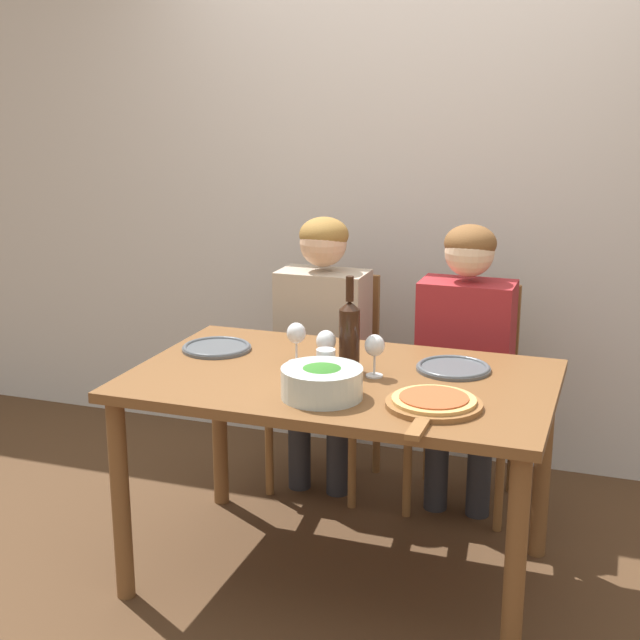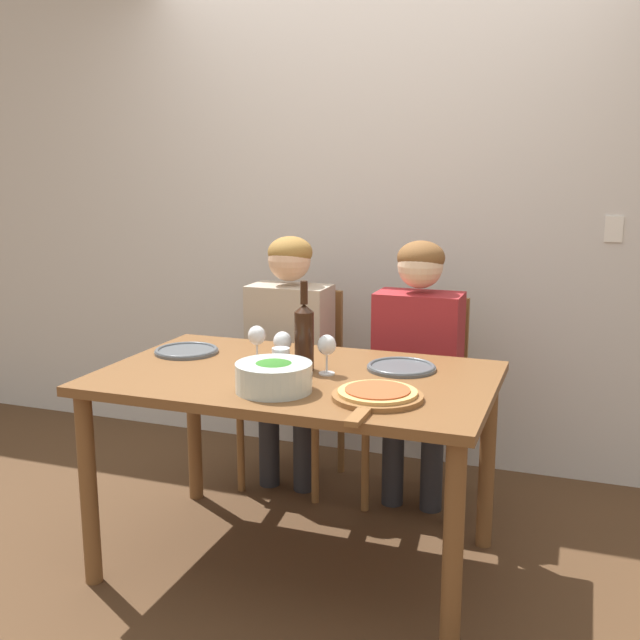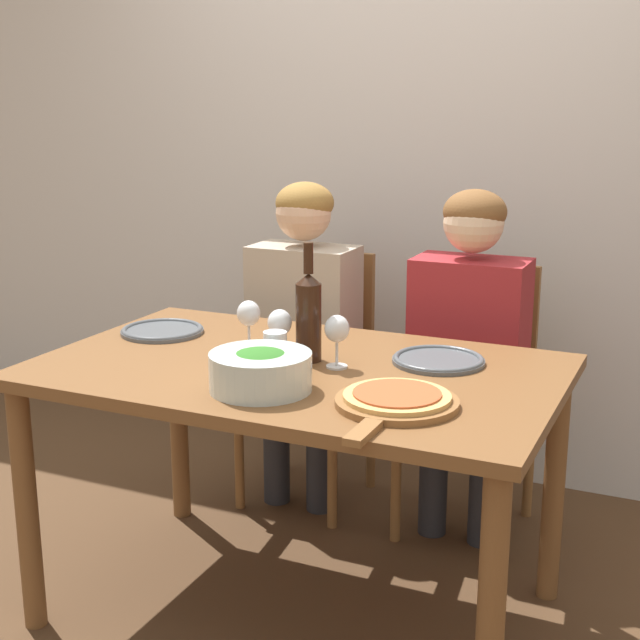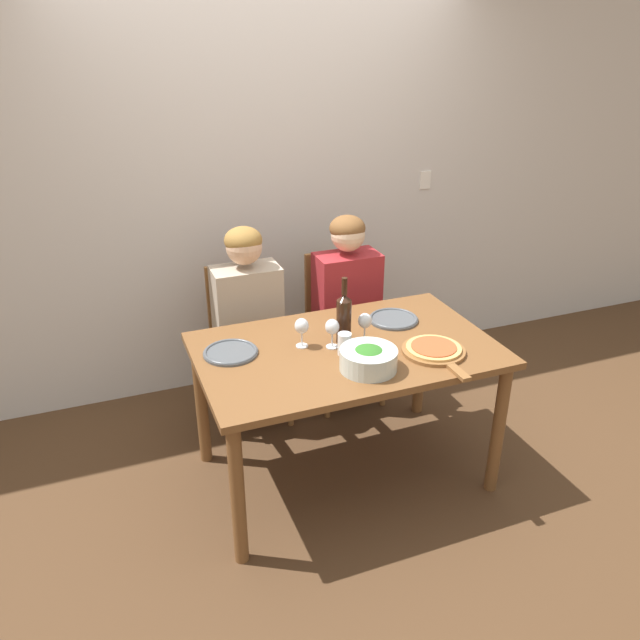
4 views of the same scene
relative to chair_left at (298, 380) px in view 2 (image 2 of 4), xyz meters
The scene contains 16 objects.
ground_plane 0.99m from the chair_left, 68.62° to the right, with size 40.00×40.00×0.00m, color #4C331E.
back_wall 1.01m from the chair_left, 54.65° to the left, with size 10.00×0.06×2.70m.
dining_table 0.88m from the chair_left, 68.62° to the right, with size 1.46×0.90×0.77m.
chair_left is the anchor object (origin of this frame).
chair_right 0.62m from the chair_left, ahead, with size 0.42×0.42×0.94m.
person_woman 0.26m from the chair_left, 90.00° to the right, with size 0.47×0.51×1.22m.
person_man 0.67m from the chair_left, 10.40° to the right, with size 0.47×0.51×1.22m.
wine_bottle 0.91m from the chair_left, 66.53° to the right, with size 0.07×0.07×0.34m.
broccoli_bowl 1.13m from the chair_left, 72.69° to the right, with size 0.27×0.27×0.11m.
dinner_plate_left 0.76m from the chair_left, 109.45° to the right, with size 0.26×0.26×0.02m.
dinner_plate_right 0.95m from the chair_left, 42.41° to the right, with size 0.26×0.26×0.02m.
pizza_on_board 1.25m from the chair_left, 55.92° to the right, with size 0.31×0.45×0.04m.
wine_glass_left 0.82m from the chair_left, 81.07° to the right, with size 0.07×0.07×0.15m.
wine_glass_right 0.96m from the chair_left, 61.26° to the right, with size 0.07×0.07×0.15m.
wine_glass_centre 0.90m from the chair_left, 72.32° to the right, with size 0.07×0.07×0.15m.
water_tumbler 0.96m from the chair_left, 72.23° to the right, with size 0.07×0.07×0.11m.
Camera 2 is at (1.00, -2.51, 1.53)m, focal length 42.00 mm.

